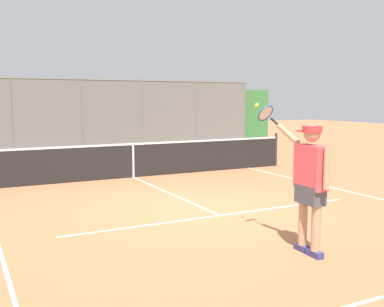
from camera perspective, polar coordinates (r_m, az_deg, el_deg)
name	(u,v)px	position (r m, az deg, el deg)	size (l,w,h in m)	color
ground_plane	(200,207)	(9.31, 1.06, -6.68)	(60.00, 60.00, 0.00)	#B76B42
court_line_markings	(229,219)	(8.39, 4.63, -8.19)	(7.75, 8.65, 0.01)	white
fence_backdrop	(78,121)	(18.95, -14.12, 3.95)	(18.24, 1.37, 2.98)	slate
tennis_net	(133,160)	(12.80, -7.37, -0.79)	(9.96, 0.09, 1.07)	#2D2D2D
tennis_player	(310,178)	(6.54, 14.48, -2.97)	(0.42, 1.48, 2.11)	navy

